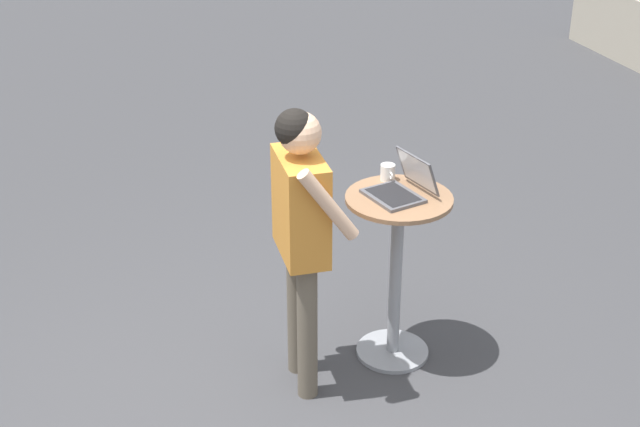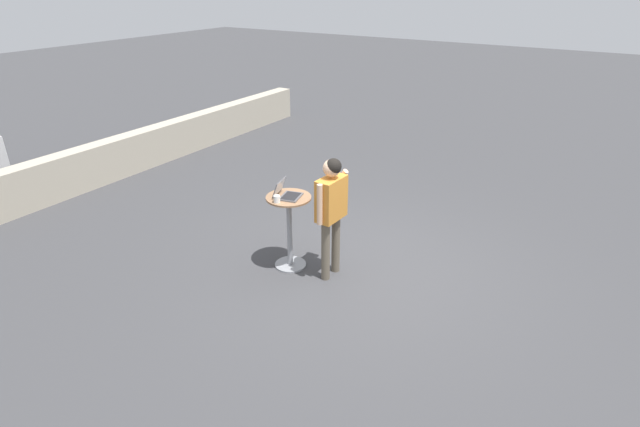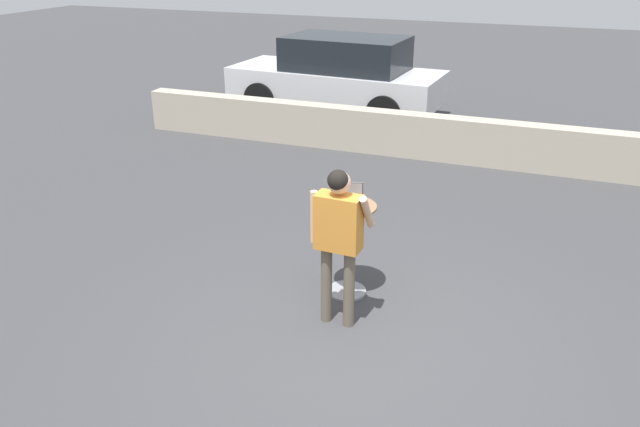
% 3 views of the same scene
% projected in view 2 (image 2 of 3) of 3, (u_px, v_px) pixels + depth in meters
% --- Properties ---
extents(ground_plane, '(50.00, 50.00, 0.00)m').
position_uv_depth(ground_plane, '(366.00, 270.00, 6.71)').
color(ground_plane, '#3D3D3F').
extents(pavement_kerb, '(12.11, 0.35, 0.76)m').
position_uv_depth(pavement_kerb, '(94.00, 165.00, 9.28)').
color(pavement_kerb, '#B2A893').
rests_on(pavement_kerb, ground_plane).
extents(cafe_table, '(0.59, 0.59, 1.02)m').
position_uv_depth(cafe_table, '(289.00, 224.00, 6.54)').
color(cafe_table, gray).
rests_on(cafe_table, ground_plane).
extents(laptop, '(0.37, 0.38, 0.22)m').
position_uv_depth(laptop, '(287.00, 193.00, 6.35)').
color(laptop, '#515156').
rests_on(laptop, cafe_table).
extents(coffee_mug, '(0.12, 0.08, 0.09)m').
position_uv_depth(coffee_mug, '(277.00, 199.00, 6.19)').
color(coffee_mug, white).
rests_on(coffee_mug, cafe_table).
extents(standing_person, '(0.58, 0.35, 1.62)m').
position_uv_depth(standing_person, '(331.00, 204.00, 6.16)').
color(standing_person, brown).
rests_on(standing_person, ground_plane).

